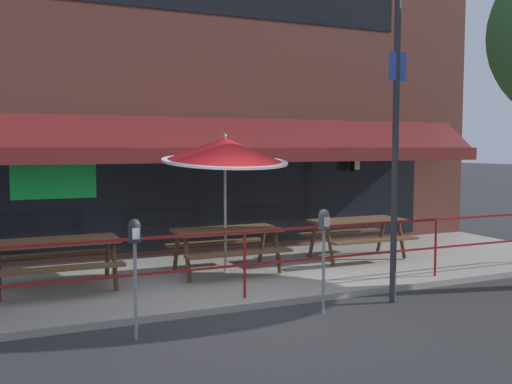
{
  "coord_description": "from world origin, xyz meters",
  "views": [
    {
      "loc": [
        -3.09,
        -7.06,
        2.24
      ],
      "look_at": [
        0.75,
        1.6,
        1.5
      ],
      "focal_mm": 40.0,
      "sensor_mm": 36.0,
      "label": 1
    }
  ],
  "objects": [
    {
      "name": "ground_plane",
      "position": [
        0.0,
        0.0,
        0.0
      ],
      "size": [
        120.0,
        120.0,
        0.0
      ],
      "primitive_type": "plane",
      "color": "#2D2D30"
    },
    {
      "name": "patio_deck",
      "position": [
        0.0,
        2.0,
        0.05
      ],
      "size": [
        15.0,
        4.0,
        0.1
      ],
      "primitive_type": "cube",
      "color": "#9E998E",
      "rests_on": "ground"
    },
    {
      "name": "restaurant_building",
      "position": [
        0.0,
        4.23,
        3.97
      ],
      "size": [
        15.0,
        1.6,
        8.01
      ],
      "color": "brown",
      "rests_on": "ground"
    },
    {
      "name": "patio_railing",
      "position": [
        0.0,
        0.3,
        0.8
      ],
      "size": [
        13.84,
        0.04,
        0.97
      ],
      "color": "maroon",
      "rests_on": "patio_deck"
    },
    {
      "name": "picnic_table_left",
      "position": [
        -2.41,
        1.85,
        0.71
      ],
      "size": [
        1.8,
        1.42,
        0.76
      ],
      "color": "brown",
      "rests_on": "patio_deck"
    },
    {
      "name": "picnic_table_centre",
      "position": [
        0.35,
        1.91,
        0.71
      ],
      "size": [
        1.8,
        1.42,
        0.76
      ],
      "color": "brown",
      "rests_on": "patio_deck"
    },
    {
      "name": "picnic_table_right",
      "position": [
        3.1,
        2.09,
        0.71
      ],
      "size": [
        1.8,
        1.42,
        0.76
      ],
      "color": "brown",
      "rests_on": "patio_deck"
    },
    {
      "name": "patio_umbrella_centre",
      "position": [
        0.35,
        1.99,
        2.18
      ],
      "size": [
        2.14,
        2.14,
        2.39
      ],
      "color": "#B7B2A8",
      "rests_on": "patio_deck"
    },
    {
      "name": "parking_meter_near",
      "position": [
        -1.73,
        -0.55,
        1.15
      ],
      "size": [
        0.15,
        0.16,
        1.42
      ],
      "color": "gray",
      "rests_on": "ground"
    },
    {
      "name": "parking_meter_far",
      "position": [
        0.8,
        -0.53,
        1.15
      ],
      "size": [
        0.15,
        0.16,
        1.42
      ],
      "color": "gray",
      "rests_on": "ground"
    },
    {
      "name": "street_sign_pole",
      "position": [
        2.01,
        -0.45,
        2.4
      ],
      "size": [
        0.28,
        0.09,
        4.69
      ],
      "color": "#2D2D33",
      "rests_on": "ground"
    }
  ]
}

